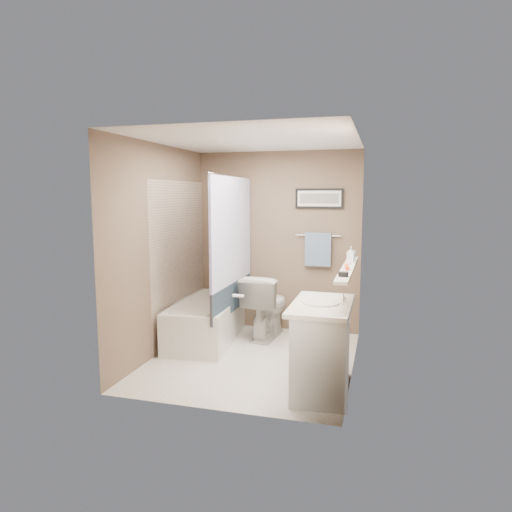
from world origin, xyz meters
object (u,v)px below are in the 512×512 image
(toilet, at_px, (266,305))
(hair_brush_front, at_px, (347,267))
(bathtub, at_px, (207,321))
(vanity, at_px, (322,349))
(glass_jar, at_px, (352,255))
(soap_bottle, at_px, (351,254))
(candle_bowl_near, at_px, (343,274))

(toilet, distance_m, hair_brush_front, 1.72)
(bathtub, bearing_deg, vanity, -40.42)
(bathtub, relative_size, glass_jar, 15.00)
(bathtub, height_order, hair_brush_front, hair_brush_front)
(bathtub, height_order, vanity, vanity)
(vanity, bearing_deg, bathtub, 141.53)
(soap_bottle, bearing_deg, candle_bowl_near, -90.00)
(toilet, bearing_deg, bathtub, 30.36)
(bathtub, relative_size, toilet, 1.81)
(bathtub, distance_m, toilet, 0.79)
(candle_bowl_near, height_order, soap_bottle, soap_bottle)
(bathtub, height_order, candle_bowl_near, candle_bowl_near)
(hair_brush_front, bearing_deg, vanity, -119.01)
(vanity, height_order, candle_bowl_near, candle_bowl_near)
(bathtub, xyz_separation_m, hair_brush_front, (1.79, -0.78, 0.89))
(toilet, relative_size, soap_bottle, 5.01)
(glass_jar, bearing_deg, candle_bowl_near, -90.00)
(toilet, xyz_separation_m, vanity, (0.90, -1.45, -0.01))
(hair_brush_front, relative_size, glass_jar, 2.20)
(bathtub, height_order, toilet, toilet)
(bathtub, distance_m, glass_jar, 2.01)
(soap_bottle, bearing_deg, toilet, 150.49)
(candle_bowl_near, relative_size, soap_bottle, 0.55)
(vanity, relative_size, glass_jar, 9.00)
(vanity, relative_size, candle_bowl_near, 10.00)
(bathtub, bearing_deg, toilet, 19.94)
(bathtub, height_order, soap_bottle, soap_bottle)
(bathtub, xyz_separation_m, candle_bowl_near, (1.79, -1.20, 0.89))
(candle_bowl_near, xyz_separation_m, hair_brush_front, (0.00, 0.42, 0.00))
(glass_jar, relative_size, soap_bottle, 0.61)
(bathtub, relative_size, vanity, 1.67)
(hair_brush_front, distance_m, soap_bottle, 0.50)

